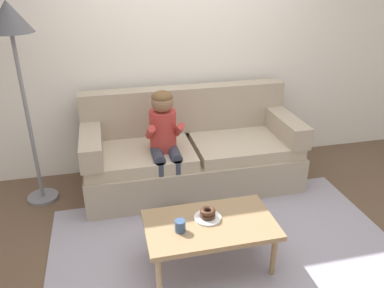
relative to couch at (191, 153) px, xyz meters
The scene contains 12 objects.
ground 0.92m from the couch, 88.17° to the right, with size 10.00×10.00×0.00m, color brown.
wall_back 1.18m from the couch, 87.14° to the left, with size 8.00×0.10×2.80m, color silver.
area_rug 1.16m from the couch, 88.58° to the right, with size 2.86×1.69×0.01m, color #9993A3.
couch is the anchor object (origin of this frame).
coffee_table 1.27m from the couch, 96.66° to the right, with size 0.99×0.57×0.39m.
person_child 0.49m from the couch, 145.82° to the right, with size 0.34×0.58×1.10m.
plate 1.22m from the couch, 97.20° to the right, with size 0.21×0.21×0.01m, color white.
donut 1.22m from the couch, 97.20° to the right, with size 0.12×0.12×0.04m, color #422619.
donut_second 1.22m from the couch, 97.20° to the right, with size 0.12×0.12×0.04m, color #422619.
mug 1.37m from the couch, 106.52° to the right, with size 0.08×0.08×0.09m, color #334C72.
toy_controller 1.00m from the couch, 60.84° to the right, with size 0.23×0.09×0.05m.
floor_lamp 1.99m from the couch, behind, with size 0.38×0.38×1.90m.
Camera 1 is at (-0.86, -2.69, 2.16)m, focal length 36.01 mm.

